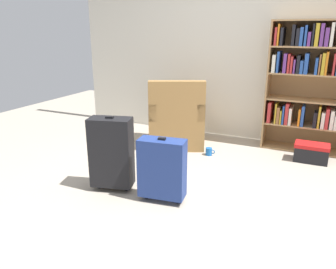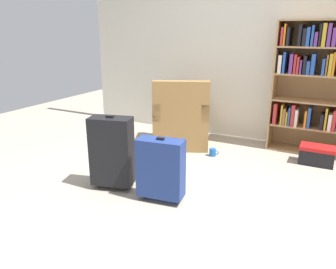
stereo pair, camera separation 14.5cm
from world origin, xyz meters
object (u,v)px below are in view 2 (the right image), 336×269
Objects in this scene: bookshelf at (319,81)px; suitcase_black at (112,151)px; armchair at (181,122)px; storage_box at (317,155)px; mug at (213,152)px; suitcase_navy_blue at (161,168)px.

bookshelf reaches higher than suitcase_black.
suitcase_black is at bearing -91.16° from armchair.
bookshelf is at bearing 105.46° from storage_box.
storage_box reaches higher than mug.
armchair is 2.43× the size of storage_box.
bookshelf is at bearing 18.21° from armchair.
suitcase_navy_blue is at bearing -118.24° from bookshelf.
suitcase_navy_blue is at bearing -0.53° from suitcase_black.
bookshelf is at bearing 34.52° from mug.
armchair is 7.74× the size of mug.
suitcase_navy_blue is (-1.18, -1.59, 0.20)m from storage_box.
armchair is 1.26× the size of suitcase_black.
armchair is at bearing -161.79° from bookshelf.
suitcase_black is (-0.54, 0.00, 0.07)m from suitcase_navy_blue.
mug is at bearing -145.48° from bookshelf.
suitcase_black is at bearing -128.96° from bookshelf.
suitcase_navy_blue is (-0.03, -1.27, 0.27)m from mug.
mug is 1.20m from storage_box.
armchair is at bearing 159.57° from mug.
bookshelf reaches higher than mug.
storage_box is at bearing 15.37° from mug.
storage_box is (1.15, 0.32, 0.07)m from mug.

